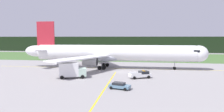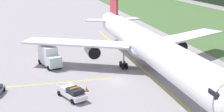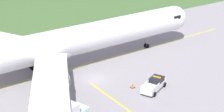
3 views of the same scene
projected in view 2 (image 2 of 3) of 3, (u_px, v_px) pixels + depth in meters
ground at (117, 81)px, 53.21m from camera, size 320.00×320.00×0.00m
taxiway_centerline_main at (147, 73)px, 57.25m from camera, size 80.49×1.51×0.01m
taxiway_centerline_spur at (17, 86)px, 50.66m from camera, size 0.77×31.13×0.01m
airliner at (146, 45)px, 56.56m from camera, size 59.78×43.66×15.41m
ops_pickup_truck at (72, 93)px, 45.64m from camera, size 5.85×4.08×1.94m
catering_truck at (49, 56)px, 60.74m from camera, size 7.00×4.37×3.99m
apron_cone at (86, 89)px, 48.62m from camera, size 0.64×0.64×0.80m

